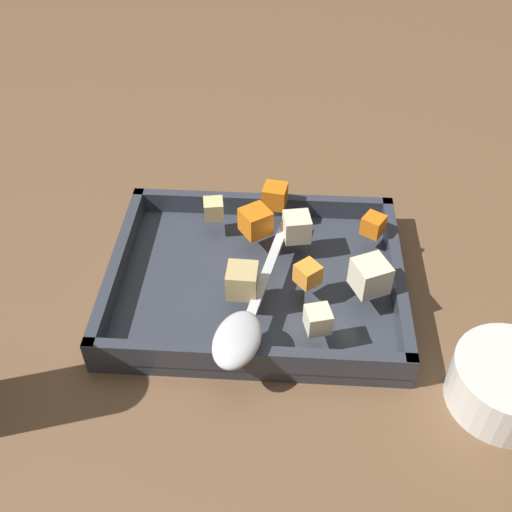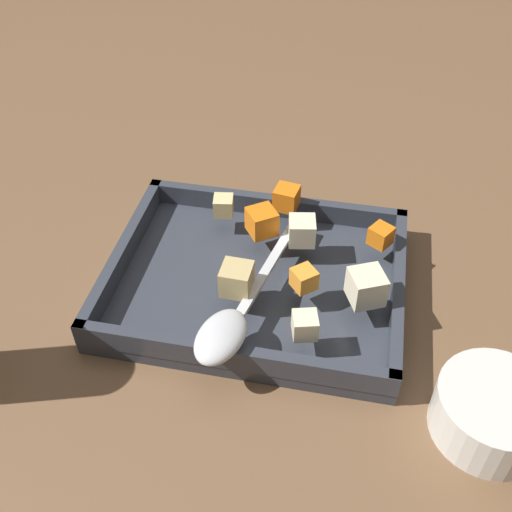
# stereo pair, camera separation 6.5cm
# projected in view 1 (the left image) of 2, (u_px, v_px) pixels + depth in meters

# --- Properties ---
(ground_plane) EXTENTS (4.00, 4.00, 0.00)m
(ground_plane) POSITION_uv_depth(u_px,v_px,m) (270.00, 289.00, 0.68)
(ground_plane) COLOR brown
(baking_dish) EXTENTS (0.32, 0.25, 0.04)m
(baking_dish) POSITION_uv_depth(u_px,v_px,m) (256.00, 282.00, 0.68)
(baking_dish) COLOR #333842
(baking_dish) RESTS_ON ground_plane
(carrot_chunk_corner_nw) EXTENTS (0.04, 0.04, 0.03)m
(carrot_chunk_corner_nw) POSITION_uv_depth(u_px,v_px,m) (256.00, 221.00, 0.68)
(carrot_chunk_corner_nw) COLOR orange
(carrot_chunk_corner_nw) RESTS_ON baking_dish
(carrot_chunk_near_left) EXTENTS (0.03, 0.03, 0.02)m
(carrot_chunk_near_left) POSITION_uv_depth(u_px,v_px,m) (308.00, 274.00, 0.63)
(carrot_chunk_near_left) COLOR orange
(carrot_chunk_near_left) RESTS_ON baking_dish
(carrot_chunk_mid_left) EXTENTS (0.03, 0.03, 0.03)m
(carrot_chunk_mid_left) POSITION_uv_depth(u_px,v_px,m) (274.00, 196.00, 0.72)
(carrot_chunk_mid_left) COLOR orange
(carrot_chunk_mid_left) RESTS_ON baking_dish
(carrot_chunk_front_center) EXTENTS (0.03, 0.03, 0.02)m
(carrot_chunk_front_center) POSITION_uv_depth(u_px,v_px,m) (373.00, 225.00, 0.69)
(carrot_chunk_front_center) COLOR orange
(carrot_chunk_front_center) RESTS_ON baking_dish
(potato_chunk_near_right) EXTENTS (0.03, 0.03, 0.02)m
(potato_chunk_near_right) POSITION_uv_depth(u_px,v_px,m) (214.00, 209.00, 0.71)
(potato_chunk_near_right) COLOR #E0CC89
(potato_chunk_near_right) RESTS_ON baking_dish
(potato_chunk_heap_top) EXTENTS (0.03, 0.03, 0.02)m
(potato_chunk_heap_top) POSITION_uv_depth(u_px,v_px,m) (318.00, 319.00, 0.58)
(potato_chunk_heap_top) COLOR beige
(potato_chunk_heap_top) RESTS_ON baking_dish
(potato_chunk_near_spoon) EXTENTS (0.03, 0.03, 0.03)m
(potato_chunk_near_spoon) POSITION_uv_depth(u_px,v_px,m) (242.00, 281.00, 0.62)
(potato_chunk_near_spoon) COLOR tan
(potato_chunk_near_spoon) RESTS_ON baking_dish
(potato_chunk_heap_side) EXTENTS (0.04, 0.04, 0.03)m
(potato_chunk_heap_side) POSITION_uv_depth(u_px,v_px,m) (370.00, 276.00, 0.62)
(potato_chunk_heap_side) COLOR beige
(potato_chunk_heap_side) RESTS_ON baking_dish
(potato_chunk_far_left) EXTENTS (0.03, 0.03, 0.03)m
(potato_chunk_far_left) POSITION_uv_depth(u_px,v_px,m) (297.00, 227.00, 0.68)
(potato_chunk_far_left) COLOR beige
(potato_chunk_far_left) RESTS_ON baking_dish
(serving_spoon) EXTENTS (0.08, 0.24, 0.02)m
(serving_spoon) POSITION_uv_depth(u_px,v_px,m) (241.00, 329.00, 0.58)
(serving_spoon) COLOR silver
(serving_spoon) RESTS_ON baking_dish
(small_prep_bowl) EXTENTS (0.11, 0.11, 0.05)m
(small_prep_bowl) POSITION_uv_depth(u_px,v_px,m) (507.00, 384.00, 0.56)
(small_prep_bowl) COLOR silver
(small_prep_bowl) RESTS_ON ground_plane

